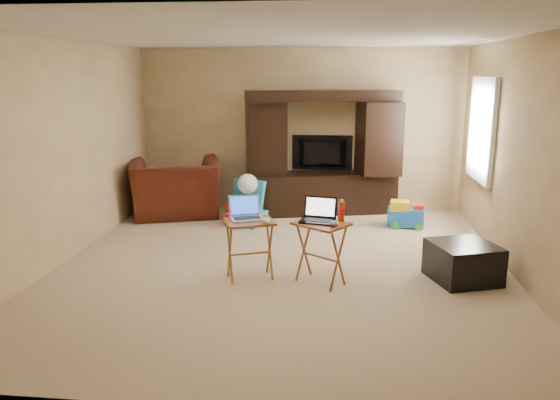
# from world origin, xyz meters

# --- Properties ---
(floor) EXTENTS (5.50, 5.50, 0.00)m
(floor) POSITION_xyz_m (0.00, 0.00, 0.00)
(floor) COLOR tan
(floor) RESTS_ON ground
(ceiling) EXTENTS (5.50, 5.50, 0.00)m
(ceiling) POSITION_xyz_m (0.00, 0.00, 2.50)
(ceiling) COLOR silver
(ceiling) RESTS_ON ground
(wall_back) EXTENTS (5.00, 0.00, 5.00)m
(wall_back) POSITION_xyz_m (0.00, 2.75, 1.25)
(wall_back) COLOR tan
(wall_back) RESTS_ON ground
(wall_front) EXTENTS (5.00, 0.00, 5.00)m
(wall_front) POSITION_xyz_m (0.00, -2.75, 1.25)
(wall_front) COLOR tan
(wall_front) RESTS_ON ground
(wall_left) EXTENTS (0.00, 5.50, 5.50)m
(wall_left) POSITION_xyz_m (-2.50, 0.00, 1.25)
(wall_left) COLOR tan
(wall_left) RESTS_ON ground
(wall_right) EXTENTS (0.00, 5.50, 5.50)m
(wall_right) POSITION_xyz_m (2.50, 0.00, 1.25)
(wall_right) COLOR tan
(wall_right) RESTS_ON ground
(window_pane) EXTENTS (0.00, 1.20, 1.20)m
(window_pane) POSITION_xyz_m (2.48, 1.55, 1.40)
(window_pane) COLOR white
(window_pane) RESTS_ON ground
(window_frame) EXTENTS (0.06, 1.14, 1.34)m
(window_frame) POSITION_xyz_m (2.46, 1.55, 1.40)
(window_frame) COLOR white
(window_frame) RESTS_ON ground
(entertainment_center) EXTENTS (2.35, 1.11, 1.87)m
(entertainment_center) POSITION_xyz_m (0.36, 2.43, 0.93)
(entertainment_center) COLOR black
(entertainment_center) RESTS_ON floor
(television) EXTENTS (0.95, 0.13, 0.55)m
(television) POSITION_xyz_m (0.36, 2.66, 0.90)
(television) COLOR black
(television) RESTS_ON entertainment_center
(recliner) EXTENTS (1.58, 1.48, 0.84)m
(recliner) POSITION_xyz_m (-1.82, 2.02, 0.42)
(recliner) COLOR #4D1B10
(recliner) RESTS_ON floor
(child_rocker) EXTENTS (0.63, 0.67, 0.63)m
(child_rocker) POSITION_xyz_m (-0.68, 1.64, 0.31)
(child_rocker) COLOR teal
(child_rocker) RESTS_ON floor
(plush_toy) EXTENTS (0.33, 0.27, 0.36)m
(plush_toy) POSITION_xyz_m (-0.87, 1.58, 0.18)
(plush_toy) COLOR red
(plush_toy) RESTS_ON floor
(push_toy) EXTENTS (0.55, 0.43, 0.38)m
(push_toy) POSITION_xyz_m (1.57, 1.73, 0.19)
(push_toy) COLOR blue
(push_toy) RESTS_ON floor
(ottoman) EXTENTS (0.79, 0.79, 0.40)m
(ottoman) POSITION_xyz_m (1.93, -0.27, 0.20)
(ottoman) COLOR black
(ottoman) RESTS_ON floor
(tray_table_left) EXTENTS (0.60, 0.54, 0.63)m
(tray_table_left) POSITION_xyz_m (-0.29, -0.45, 0.32)
(tray_table_left) COLOR #9B5C25
(tray_table_left) RESTS_ON floor
(tray_table_right) EXTENTS (0.64, 0.61, 0.65)m
(tray_table_right) POSITION_xyz_m (0.45, -0.50, 0.32)
(tray_table_right) COLOR #AB6029
(tray_table_right) RESTS_ON floor
(laptop_left) EXTENTS (0.41, 0.38, 0.24)m
(laptop_left) POSITION_xyz_m (-0.32, -0.42, 0.75)
(laptop_left) COLOR #A5A5A9
(laptop_left) RESTS_ON tray_table_left
(laptop_right) EXTENTS (0.39, 0.34, 0.24)m
(laptop_right) POSITION_xyz_m (0.41, -0.48, 0.77)
(laptop_right) COLOR black
(laptop_right) RESTS_ON tray_table_right
(mouse_left) EXTENTS (0.11, 0.14, 0.05)m
(mouse_left) POSITION_xyz_m (-0.10, -0.52, 0.66)
(mouse_left) COLOR white
(mouse_left) RESTS_ON tray_table_left
(mouse_right) EXTENTS (0.11, 0.15, 0.05)m
(mouse_right) POSITION_xyz_m (0.58, -0.62, 0.67)
(mouse_right) COLOR #3D3D42
(mouse_right) RESTS_ON tray_table_right
(water_bottle) EXTENTS (0.06, 0.06, 0.20)m
(water_bottle) POSITION_xyz_m (0.65, -0.42, 0.75)
(water_bottle) COLOR red
(water_bottle) RESTS_ON tray_table_right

